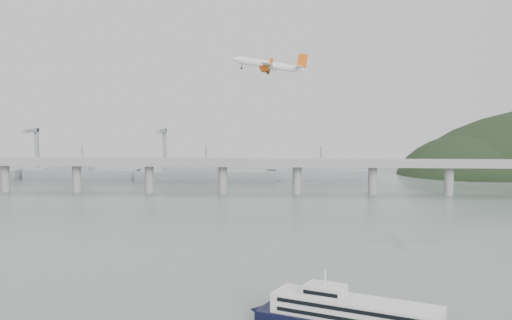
{
  "coord_description": "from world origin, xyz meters",
  "views": [
    {
      "loc": [
        13.17,
        -197.84,
        59.36
      ],
      "look_at": [
        0.0,
        55.0,
        36.0
      ],
      "focal_mm": 42.0,
      "sensor_mm": 36.0,
      "label": 1
    }
  ],
  "objects": [
    {
      "name": "ground",
      "position": [
        0.0,
        0.0,
        0.0
      ],
      "size": [
        900.0,
        900.0,
        0.0
      ],
      "primitive_type": "plane",
      "color": "slate",
      "rests_on": "ground"
    },
    {
      "name": "bridge",
      "position": [
        -1.15,
        200.0,
        17.65
      ],
      "size": [
        800.0,
        22.0,
        23.9
      ],
      "color": "gray",
      "rests_on": "ground"
    },
    {
      "name": "distant_fleet",
      "position": [
        -155.36,
        265.08,
        6.22
      ],
      "size": [
        453.0,
        60.9,
        40.0
      ],
      "color": "gray",
      "rests_on": "ground"
    },
    {
      "name": "ferry",
      "position": [
        31.0,
        -46.69,
        4.4
      ],
      "size": [
        80.91,
        41.77,
        16.21
      ],
      "rotation": [
        0.0,
        0.0,
        -0.41
      ],
      "color": "black",
      "rests_on": "ground"
    },
    {
      "name": "airliner",
      "position": [
        4.18,
        96.4,
        78.69
      ],
      "size": [
        38.23,
        34.54,
        10.11
      ],
      "rotation": [
        0.05,
        -0.17,
        3.1
      ],
      "color": "white",
      "rests_on": "ground"
    }
  ]
}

